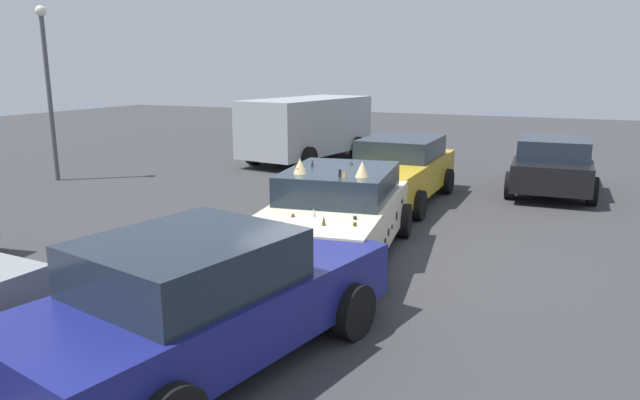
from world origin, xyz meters
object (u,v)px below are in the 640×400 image
(parked_sedan_behind_left, at_px, (397,170))
(lot_lamp_post, at_px, (48,78))
(art_car_decorated, at_px, (337,212))
(parked_sedan_row_back_far, at_px, (206,298))
(parked_sedan_near_right, at_px, (552,164))
(parked_van_behind_right, at_px, (307,126))

(parked_sedan_behind_left, relative_size, lot_lamp_post, 0.97)
(parked_sedan_behind_left, bearing_deg, art_car_decorated, 3.49)
(parked_sedan_row_back_far, relative_size, parked_sedan_near_right, 1.09)
(art_car_decorated, bearing_deg, parked_sedan_behind_left, 175.44)
(art_car_decorated, relative_size, lot_lamp_post, 0.99)
(art_car_decorated, distance_m, parked_sedan_row_back_far, 3.92)
(art_car_decorated, height_order, parked_sedan_row_back_far, art_car_decorated)
(art_car_decorated, height_order, parked_van_behind_right, parked_van_behind_right)
(art_car_decorated, bearing_deg, parked_sedan_near_right, 148.23)
(parked_van_behind_right, distance_m, parked_sedan_near_right, 7.86)
(art_car_decorated, height_order, parked_sedan_behind_left, art_car_decorated)
(parked_van_behind_right, height_order, lot_lamp_post, lot_lamp_post)
(parked_van_behind_right, xyz_separation_m, parked_sedan_behind_left, (-4.51, -4.36, -0.43))
(parked_sedan_behind_left, relative_size, parked_sedan_near_right, 1.08)
(art_car_decorated, xyz_separation_m, parked_sedan_row_back_far, (-3.91, -0.14, -0.00))
(parked_van_behind_right, height_order, parked_sedan_behind_left, parked_van_behind_right)
(parked_sedan_near_right, bearing_deg, parked_sedan_behind_left, 126.41)
(art_car_decorated, xyz_separation_m, lot_lamp_post, (2.90, 9.47, 2.04))
(parked_van_behind_right, bearing_deg, lot_lamp_post, 148.80)
(parked_sedan_row_back_far, bearing_deg, parked_sedan_near_right, -2.66)
(parked_sedan_row_back_far, xyz_separation_m, lot_lamp_post, (6.82, 9.61, 2.04))
(art_car_decorated, relative_size, parked_sedan_near_right, 1.10)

